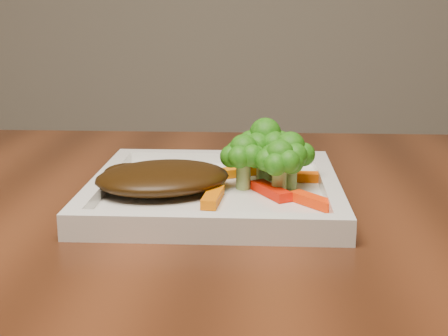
{
  "coord_description": "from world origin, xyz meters",
  "views": [
    {
      "loc": [
        -0.41,
        -0.64,
        0.96
      ],
      "look_at": [
        -0.45,
        0.02,
        0.79
      ],
      "focal_mm": 50.0,
      "sensor_mm": 36.0,
      "label": 1
    }
  ],
  "objects": [
    {
      "name": "carrot_1",
      "position": [
        -0.35,
        -0.04,
        0.77
      ],
      "size": [
        0.05,
        0.05,
        0.01
      ],
      "primitive_type": "cube",
      "rotation": [
        0.0,
        0.0,
        -0.85
      ],
      "color": "#FE3404",
      "rests_on": "plate"
    },
    {
      "name": "carrot_2",
      "position": [
        -0.46,
        -0.03,
        0.77
      ],
      "size": [
        0.02,
        0.06,
        0.01
      ],
      "primitive_type": "cube",
      "rotation": [
        0.0,
        0.0,
        1.48
      ],
      "color": "#DB6503",
      "rests_on": "plate"
    },
    {
      "name": "steak",
      "position": [
        -0.51,
        0.01,
        0.78
      ],
      "size": [
        0.18,
        0.16,
        0.03
      ],
      "primitive_type": "ellipsoid",
      "rotation": [
        0.0,
        0.0,
        0.37
      ],
      "color": "#341F07",
      "rests_on": "plate"
    },
    {
      "name": "plate",
      "position": [
        -0.46,
        0.02,
        0.76
      ],
      "size": [
        0.27,
        0.27,
        0.01
      ],
      "primitive_type": "cube",
      "color": "white",
      "rests_on": "dining_table"
    },
    {
      "name": "broccoli_1",
      "position": [
        -0.38,
        0.02,
        0.79
      ],
      "size": [
        0.08,
        0.08,
        0.06
      ],
      "primitive_type": null,
      "rotation": [
        0.0,
        0.0,
        0.42
      ],
      "color": "#237814",
      "rests_on": "plate"
    },
    {
      "name": "carrot_3",
      "position": [
        -0.36,
        0.06,
        0.77
      ],
      "size": [
        0.06,
        0.02,
        0.01
      ],
      "primitive_type": "cube",
      "rotation": [
        0.0,
        0.0,
        -0.03
      ],
      "color": "#E95503",
      "rests_on": "plate"
    },
    {
      "name": "carrot_4",
      "position": [
        -0.43,
        0.08,
        0.77
      ],
      "size": [
        0.06,
        0.05,
        0.01
      ],
      "primitive_type": "cube",
      "rotation": [
        0.0,
        0.0,
        0.53
      ],
      "color": "orange",
      "rests_on": "plate"
    },
    {
      "name": "carrot_5",
      "position": [
        -0.4,
        -0.0,
        0.77
      ],
      "size": [
        0.04,
        0.06,
        0.01
      ],
      "primitive_type": "cube",
      "rotation": [
        0.0,
        0.0,
        -1.05
      ],
      "color": "red",
      "rests_on": "plate"
    },
    {
      "name": "broccoli_0",
      "position": [
        -0.4,
        0.06,
        0.8
      ],
      "size": [
        0.08,
        0.08,
        0.07
      ],
      "primitive_type": null,
      "rotation": [
        0.0,
        0.0,
        -0.19
      ],
      "color": "#196F12",
      "rests_on": "plate"
    },
    {
      "name": "broccoli_2",
      "position": [
        -0.39,
        0.0,
        0.79
      ],
      "size": [
        0.06,
        0.06,
        0.06
      ],
      "primitive_type": null,
      "rotation": [
        0.0,
        0.0,
        0.1
      ],
      "color": "#187413",
      "rests_on": "plate"
    },
    {
      "name": "broccoli_3",
      "position": [
        -0.43,
        0.02,
        0.79
      ],
      "size": [
        0.07,
        0.07,
        0.06
      ],
      "primitive_type": null,
      "rotation": [
        0.0,
        0.0,
        0.31
      ],
      "color": "#277613",
      "rests_on": "plate"
    }
  ]
}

